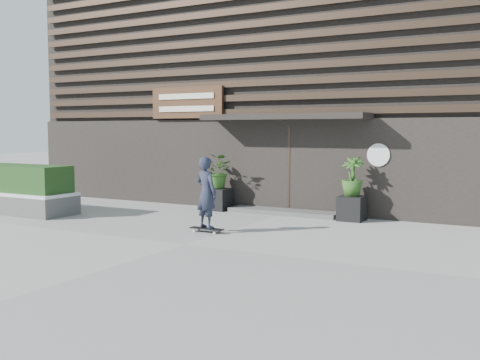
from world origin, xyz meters
The scene contains 11 objects.
ground centered at (0.00, 0.00, 0.00)m, with size 80.00×80.00×0.00m, color #9C9A94.
entrance_step centered at (0.00, 4.60, 0.06)m, with size 3.00×0.80×0.12m, color #4A4A48.
planter_pot_left centered at (-1.90, 4.40, 0.30)m, with size 0.60×0.60×0.60m, color black.
bamboo_left centered at (-1.90, 4.40, 1.08)m, with size 0.86×0.75×0.96m, color #2D591E.
planter_pot_right centered at (1.90, 4.40, 0.30)m, with size 0.60×0.60×0.60m, color black.
bamboo_right centered at (1.90, 4.40, 1.08)m, with size 0.54×0.54×0.96m, color #2D591E.
raised_bed centered at (-6.43, 1.39, 0.25)m, with size 3.50×1.20×0.50m, color #4B4C49.
snow_layer centered at (-6.43, 1.39, 0.54)m, with size 3.50×1.20×0.08m, color white.
hedge centered at (-6.43, 1.39, 0.93)m, with size 3.30×1.00×0.70m, color #1A3B15.
building centered at (0.00, 9.96, 3.99)m, with size 18.00×11.00×8.00m.
skateboarder centered at (-0.33, 1.30, 0.86)m, with size 0.78×0.52×1.64m.
Camera 1 is at (6.18, -8.96, 2.20)m, focal length 42.57 mm.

